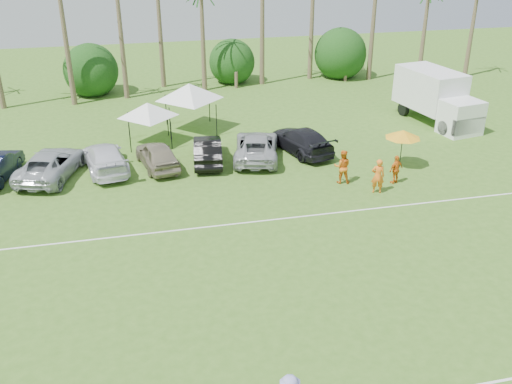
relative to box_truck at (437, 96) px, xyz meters
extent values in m
cube|color=white|center=(-18.04, -11.71, -1.92)|extent=(80.00, 0.10, 0.01)
cone|color=brown|center=(-30.04, 12.29, 3.07)|extent=(0.44, 0.44, 10.00)
cone|color=brown|center=(-26.04, 12.29, 3.57)|extent=(0.44, 0.44, 11.00)
cone|color=brown|center=(-22.04, 12.29, 2.07)|extent=(0.44, 0.44, 8.00)
cone|color=brown|center=(-18.04, 12.29, 2.57)|extent=(0.44, 0.44, 9.00)
cone|color=brown|center=(-14.04, 12.29, 3.07)|extent=(0.44, 0.44, 10.00)
cone|color=brown|center=(-10.04, 12.29, 3.57)|extent=(0.44, 0.44, 11.00)
cone|color=brown|center=(-5.04, 12.29, 2.07)|extent=(0.44, 0.44, 8.00)
cone|color=brown|center=(-0.04, 12.29, 2.57)|extent=(0.44, 0.44, 9.00)
cone|color=brown|center=(4.96, 12.29, 3.07)|extent=(0.44, 0.44, 10.00)
cone|color=brown|center=(8.96, 12.29, 3.57)|extent=(0.44, 0.44, 11.00)
cylinder|color=brown|center=(-24.04, 13.29, -1.23)|extent=(0.30, 0.30, 1.40)
sphere|color=#113B10|center=(-24.04, 13.29, -0.13)|extent=(4.00, 4.00, 4.00)
cylinder|color=brown|center=(-12.04, 13.29, -1.23)|extent=(0.30, 0.30, 1.40)
sphere|color=#113B10|center=(-12.04, 13.29, -0.13)|extent=(4.00, 4.00, 4.00)
cylinder|color=brown|center=(-2.04, 13.29, -1.23)|extent=(0.30, 0.30, 1.40)
sphere|color=#113B10|center=(-2.04, 13.29, -0.13)|extent=(4.00, 4.00, 4.00)
imported|color=orange|center=(-8.82, -9.96, -0.97)|extent=(0.80, 0.65, 1.91)
imported|color=orange|center=(-10.20, -8.34, -0.97)|extent=(1.10, 0.96, 1.91)
imported|color=orange|center=(-7.34, -9.05, -1.12)|extent=(1.03, 0.71, 1.62)
cube|color=white|center=(-0.15, 0.86, 0.31)|extent=(3.55, 5.41, 2.73)
cube|color=white|center=(0.45, -2.58, -0.78)|extent=(2.81, 2.37, 2.29)
cube|color=black|center=(0.59, -3.39, -1.11)|extent=(2.53, 0.75, 1.09)
cube|color=#E5590C|center=(1.20, 1.10, -0.18)|extent=(0.32, 1.72, 0.98)
cylinder|color=black|center=(-0.67, -2.55, -1.44)|extent=(0.49, 1.02, 0.98)
cylinder|color=black|center=(1.48, -2.18, -1.44)|extent=(0.49, 1.02, 0.98)
cylinder|color=black|center=(-1.45, 1.97, -1.44)|extent=(0.49, 1.02, 0.98)
cylinder|color=black|center=(0.70, 2.34, -1.44)|extent=(0.49, 1.02, 0.98)
cylinder|color=black|center=(-21.41, -1.10, -1.01)|extent=(0.06, 0.06, 1.83)
cylinder|color=black|center=(-18.86, -1.10, -1.01)|extent=(0.06, 0.06, 1.83)
cylinder|color=black|center=(-21.41, 1.45, -1.01)|extent=(0.06, 0.06, 1.83)
cylinder|color=black|center=(-18.86, 1.45, -1.01)|extent=(0.06, 0.06, 1.83)
pyramid|color=white|center=(-20.13, 0.18, 0.82)|extent=(3.96, 3.96, 0.92)
cylinder|color=black|center=(-18.76, 0.69, -0.83)|extent=(0.06, 0.06, 2.19)
cylinder|color=black|center=(-15.68, 0.69, -0.83)|extent=(0.06, 0.06, 2.19)
cylinder|color=black|center=(-18.76, 3.77, -0.83)|extent=(0.06, 0.06, 2.19)
cylinder|color=black|center=(-15.68, 3.77, -0.83)|extent=(0.06, 0.06, 2.19)
pyramid|color=white|center=(-17.22, 2.23, 1.35)|extent=(4.72, 4.72, 1.09)
cylinder|color=black|center=(-6.09, -7.07, -0.89)|extent=(0.05, 0.05, 2.07)
cone|color=orange|center=(-6.09, -7.07, 0.14)|extent=(2.07, 2.07, 0.47)
imported|color=#A7ABB0|center=(-25.89, -3.91, -1.16)|extent=(4.03, 6.02, 1.53)
imported|color=white|center=(-22.91, -3.64, -1.16)|extent=(3.01, 5.57, 1.53)
imported|color=gray|center=(-19.94, -3.88, -1.16)|extent=(2.67, 4.77, 1.53)
imported|color=black|center=(-16.96, -3.74, -1.16)|extent=(2.19, 4.82, 1.53)
imported|color=#A8AAAD|center=(-13.99, -3.80, -1.16)|extent=(3.84, 5.98, 1.53)
imported|color=black|center=(-11.01, -3.38, -1.16)|extent=(3.40, 5.65, 1.53)
camera|label=1|loc=(-21.26, -35.28, 11.26)|focal=40.00mm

